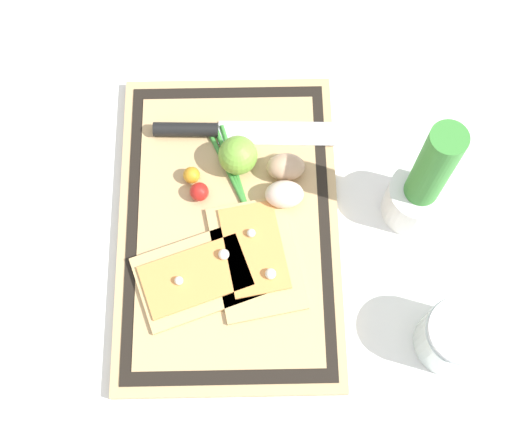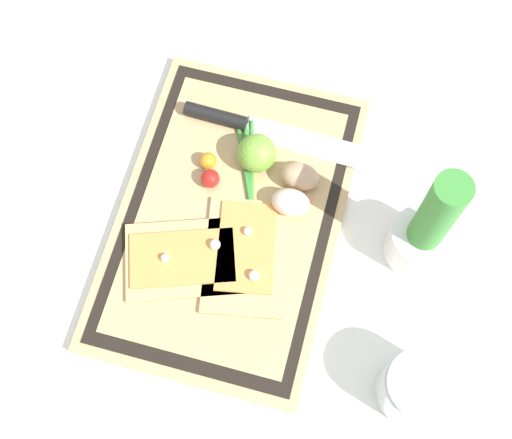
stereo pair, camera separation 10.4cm
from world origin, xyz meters
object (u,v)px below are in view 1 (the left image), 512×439
(cherry_tomato_red, at_px, (199,192))
(cherry_tomato_yellow, at_px, (192,175))
(egg_brown, at_px, (286,167))
(egg_pink, at_px, (284,194))
(sauce_jar, at_px, (454,337))
(pizza_slice_far, at_px, (256,256))
(lime, at_px, (238,155))
(herb_pot, at_px, (422,188))
(pizza_slice_near, at_px, (203,274))
(knife, at_px, (214,131))

(cherry_tomato_red, relative_size, cherry_tomato_yellow, 1.11)
(egg_brown, bearing_deg, egg_pink, -4.59)
(egg_pink, bearing_deg, sauce_jar, 46.14)
(cherry_tomato_yellow, bearing_deg, cherry_tomato_red, 23.02)
(pizza_slice_far, xyz_separation_m, cherry_tomato_red, (-0.10, -0.08, 0.01))
(lime, xyz_separation_m, herb_pot, (0.07, 0.26, 0.03))
(egg_brown, xyz_separation_m, sauce_jar, (0.26, 0.22, -0.00))
(sauce_jar, bearing_deg, egg_brown, -139.63)
(pizza_slice_near, height_order, egg_brown, egg_brown)
(pizza_slice_near, bearing_deg, knife, 176.08)
(pizza_slice_near, height_order, pizza_slice_far, same)
(knife, relative_size, herb_pot, 1.20)
(cherry_tomato_red, relative_size, sauce_jar, 0.30)
(pizza_slice_near, xyz_separation_m, cherry_tomato_yellow, (-0.15, -0.02, 0.01))
(knife, xyz_separation_m, cherry_tomato_yellow, (0.08, -0.03, 0.00))
(knife, height_order, sauce_jar, sauce_jar)
(cherry_tomato_red, xyz_separation_m, herb_pot, (0.02, 0.32, 0.05))
(knife, height_order, egg_pink, egg_pink)
(egg_pink, relative_size, cherry_tomato_red, 2.02)
(pizza_slice_far, bearing_deg, cherry_tomato_yellow, -143.35)
(sauce_jar, bearing_deg, lime, -133.41)
(knife, distance_m, cherry_tomato_red, 0.11)
(sauce_jar, bearing_deg, pizza_slice_near, -106.27)
(pizza_slice_near, xyz_separation_m, knife, (-0.23, 0.02, 0.00))
(egg_pink, height_order, cherry_tomato_yellow, egg_pink)
(pizza_slice_far, relative_size, cherry_tomato_yellow, 7.60)
(lime, bearing_deg, pizza_slice_near, -16.47)
(egg_brown, height_order, lime, lime)
(lime, bearing_deg, herb_pot, 74.52)
(pizza_slice_near, relative_size, cherry_tomato_yellow, 8.62)
(pizza_slice_near, height_order, lime, lime)
(knife, bearing_deg, sauce_jar, 44.89)
(pizza_slice_far, height_order, egg_pink, egg_pink)
(knife, xyz_separation_m, sauce_jar, (0.33, 0.33, 0.01))
(egg_brown, relative_size, lime, 0.97)
(egg_brown, distance_m, cherry_tomato_yellow, 0.14)
(pizza_slice_far, xyz_separation_m, herb_pot, (-0.08, 0.24, 0.06))
(pizza_slice_far, relative_size, egg_pink, 3.39)
(pizza_slice_near, xyz_separation_m, cherry_tomato_red, (-0.12, -0.01, 0.01))
(knife, distance_m, herb_pot, 0.33)
(pizza_slice_far, bearing_deg, pizza_slice_near, -71.16)
(pizza_slice_near, xyz_separation_m, pizza_slice_far, (-0.03, 0.08, 0.00))
(herb_pot, bearing_deg, egg_pink, -93.43)
(pizza_slice_far, distance_m, herb_pot, 0.26)
(knife, bearing_deg, lime, 34.25)
(egg_pink, bearing_deg, cherry_tomato_red, -94.12)
(herb_pot, distance_m, sauce_jar, 0.21)
(pizza_slice_far, xyz_separation_m, lime, (-0.15, -0.02, 0.02))
(pizza_slice_near, bearing_deg, pizza_slice_far, 108.84)
(pizza_slice_near, relative_size, pizza_slice_far, 1.13)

